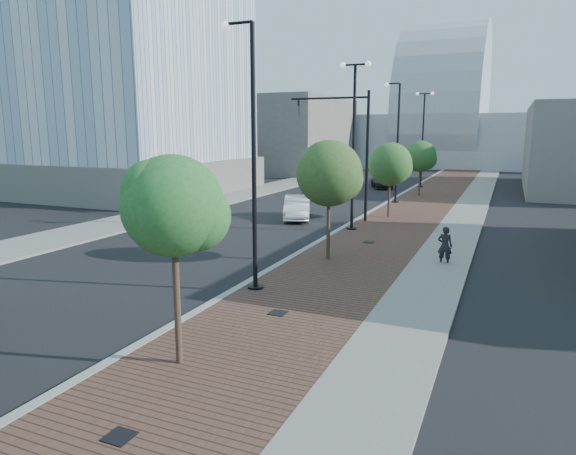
% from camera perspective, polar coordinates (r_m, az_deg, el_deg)
% --- Properties ---
extents(sidewalk, '(7.00, 140.00, 0.12)m').
position_cam_1_polar(sidewalk, '(46.14, 16.98, 3.41)').
color(sidewalk, '#4C2D23').
rests_on(sidewalk, ground).
extents(concrete_strip, '(2.40, 140.00, 0.13)m').
position_cam_1_polar(concrete_strip, '(45.92, 20.32, 3.18)').
color(concrete_strip, slate).
rests_on(concrete_strip, ground).
extents(curb, '(0.30, 140.00, 0.14)m').
position_cam_1_polar(curb, '(46.65, 12.70, 3.71)').
color(curb, gray).
rests_on(curb, ground).
extents(west_sidewalk, '(4.00, 140.00, 0.12)m').
position_cam_1_polar(west_sidewalk, '(50.69, -1.91, 4.50)').
color(west_sidewalk, slate).
rests_on(west_sidewalk, ground).
extents(white_sedan, '(3.10, 4.83, 1.50)m').
position_cam_1_polar(white_sedan, '(32.89, 1.03, 2.27)').
color(white_sedan, white).
rests_on(white_sedan, ground).
extents(dark_car_mid, '(2.78, 4.58, 1.19)m').
position_cam_1_polar(dark_car_mid, '(47.10, 5.19, 4.63)').
color(dark_car_mid, black).
rests_on(dark_car_mid, ground).
extents(dark_car_far, '(3.23, 4.76, 1.28)m').
position_cam_1_polar(dark_car_far, '(51.62, 10.46, 5.09)').
color(dark_car_far, black).
rests_on(dark_car_far, ground).
extents(pedestrian, '(0.63, 0.43, 1.68)m').
position_cam_1_polar(pedestrian, '(22.54, 17.17, -1.99)').
color(pedestrian, black).
rests_on(pedestrian, ground).
extents(streetlight_1, '(1.44, 0.56, 9.21)m').
position_cam_1_polar(streetlight_1, '(17.56, -4.16, 6.52)').
color(streetlight_1, black).
rests_on(streetlight_1, ground).
extents(streetlight_2, '(1.72, 0.56, 9.28)m').
position_cam_1_polar(streetlight_2, '(28.67, 7.34, 9.08)').
color(streetlight_2, black).
rests_on(streetlight_2, ground).
extents(streetlight_3, '(1.44, 0.56, 9.21)m').
position_cam_1_polar(streetlight_3, '(40.36, 12.00, 8.75)').
color(streetlight_3, black).
rests_on(streetlight_3, ground).
extents(streetlight_4, '(1.72, 0.56, 9.28)m').
position_cam_1_polar(streetlight_4, '(52.14, 14.85, 9.57)').
color(streetlight_4, black).
rests_on(streetlight_4, ground).
extents(traffic_mast, '(5.09, 0.20, 8.00)m').
position_cam_1_polar(traffic_mast, '(31.79, 7.31, 9.54)').
color(traffic_mast, black).
rests_on(traffic_mast, ground).
extents(tree_0, '(2.41, 2.36, 5.14)m').
position_cam_1_polar(tree_0, '(11.93, -12.52, 2.30)').
color(tree_0, '#382619').
rests_on(tree_0, ground).
extents(tree_1, '(2.82, 2.82, 5.27)m').
position_cam_1_polar(tree_1, '(21.76, 4.77, 6.03)').
color(tree_1, '#382619').
rests_on(tree_1, ground).
extents(tree_2, '(2.77, 2.77, 4.91)m').
position_cam_1_polar(tree_2, '(33.34, 11.46, 6.95)').
color(tree_2, '#382619').
rests_on(tree_2, ground).
extents(tree_3, '(2.65, 2.65, 4.80)m').
position_cam_1_polar(tree_3, '(45.13, 14.71, 7.71)').
color(tree_3, '#382619').
rests_on(tree_3, ground).
extents(tower_podium, '(19.00, 19.00, 3.00)m').
position_cam_1_polar(tower_podium, '(49.88, -17.54, 5.57)').
color(tower_podium, '#65605A').
rests_on(tower_podium, ground).
extents(convention_center, '(50.00, 30.00, 50.00)m').
position_cam_1_polar(convention_center, '(91.13, 17.09, 10.60)').
color(convention_center, '#9DA1A6').
rests_on(convention_center, ground).
extents(commercial_block_nw, '(14.00, 20.00, 10.00)m').
position_cam_1_polar(commercial_block_nw, '(71.49, -0.11, 10.32)').
color(commercial_block_nw, '#625E58').
rests_on(commercial_block_nw, ground).
extents(utility_cover_0, '(0.50, 0.50, 0.02)m').
position_cam_1_polar(utility_cover_0, '(10.56, -18.36, -21.33)').
color(utility_cover_0, black).
rests_on(utility_cover_0, sidewalk).
extents(utility_cover_1, '(0.50, 0.50, 0.02)m').
position_cam_1_polar(utility_cover_1, '(15.86, -1.13, -9.55)').
color(utility_cover_1, black).
rests_on(utility_cover_1, sidewalk).
extents(utility_cover_2, '(0.50, 0.50, 0.02)m').
position_cam_1_polar(utility_cover_2, '(25.88, 9.06, -1.62)').
color(utility_cover_2, black).
rests_on(utility_cover_2, sidewalk).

